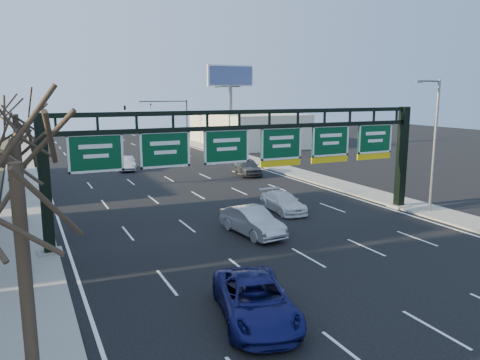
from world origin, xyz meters
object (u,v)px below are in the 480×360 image
sign_gantry (257,152)px  car_white_wagon (283,202)px  car_silver_sedan (252,221)px  car_blue_suv (255,300)px

sign_gantry → car_white_wagon: (3.41, 2.57, -3.97)m
sign_gantry → car_silver_sedan: sign_gantry is taller
sign_gantry → car_white_wagon: 5.83m
car_blue_suv → car_silver_sedan: size_ratio=1.13×
car_silver_sedan → car_white_wagon: bearing=34.6°
car_silver_sedan → car_white_wagon: 5.86m
car_blue_suv → car_white_wagon: bearing=69.8°
car_silver_sedan → car_white_wagon: car_silver_sedan is taller
sign_gantry → car_silver_sedan: size_ratio=5.10×
car_blue_suv → car_silver_sedan: (4.55, 9.33, 0.04)m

